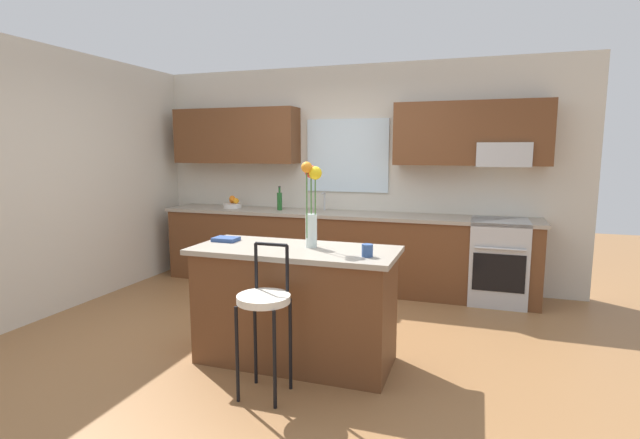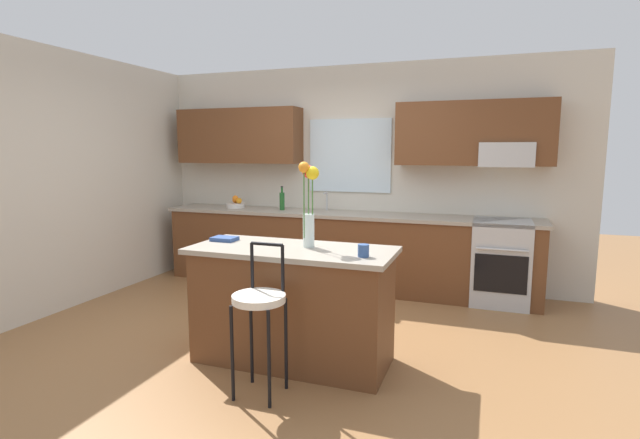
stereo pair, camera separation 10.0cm
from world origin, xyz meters
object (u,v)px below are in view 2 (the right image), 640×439
at_px(fruit_bowl_oranges, 236,204).
at_px(bar_stool_near, 259,305).
at_px(bottle_olive_oil, 282,201).
at_px(cookbook, 225,239).
at_px(oven_range, 500,262).
at_px(kitchen_island, 292,305).
at_px(mug_ceramic, 363,251).
at_px(flower_vase, 309,199).

bearing_deg(fruit_bowl_oranges, bar_stool_near, -57.64).
bearing_deg(bottle_olive_oil, cookbook, -78.93).
xyz_separation_m(oven_range, kitchen_island, (-1.56, -2.11, 0.00)).
relative_size(oven_range, cookbook, 4.60).
relative_size(fruit_bowl_oranges, bottle_olive_oil, 0.80).
distance_m(bar_stool_near, bottle_olive_oil, 2.92).
xyz_separation_m(kitchen_island, bottle_olive_oil, (-1.05, 2.14, 0.58)).
relative_size(cookbook, fruit_bowl_oranges, 0.83).
distance_m(cookbook, fruit_bowl_oranges, 2.32).
xyz_separation_m(oven_range, cookbook, (-2.21, -2.03, 0.48)).
bearing_deg(fruit_bowl_oranges, bottle_olive_oil, -0.38).
bearing_deg(bar_stool_near, mug_ceramic, 36.19).
xyz_separation_m(flower_vase, bottle_olive_oil, (-1.16, 2.08, -0.26)).
bearing_deg(bar_stool_near, fruit_bowl_oranges, 122.36).
xyz_separation_m(flower_vase, cookbook, (-0.76, 0.02, -0.36)).
height_order(bar_stool_near, mug_ceramic, bar_stool_near).
bearing_deg(flower_vase, bottle_olive_oil, 119.29).
xyz_separation_m(kitchen_island, bar_stool_near, (-0.00, -0.56, 0.17)).
bearing_deg(flower_vase, oven_range, 54.80).
bearing_deg(oven_range, cookbook, -137.34).
height_order(flower_vase, mug_ceramic, flower_vase).
bearing_deg(kitchen_island, bar_stool_near, -90.00).
relative_size(kitchen_island, mug_ceramic, 17.65).
bearing_deg(bar_stool_near, kitchen_island, 90.00).
height_order(kitchen_island, flower_vase, flower_vase).
height_order(flower_vase, cookbook, flower_vase).
distance_m(kitchen_island, bar_stool_near, 0.59).
height_order(kitchen_island, fruit_bowl_oranges, fruit_bowl_oranges).
relative_size(flower_vase, bottle_olive_oil, 2.20).
relative_size(kitchen_island, cookbook, 7.94).
bearing_deg(oven_range, bottle_olive_oil, 179.46).
xyz_separation_m(oven_range, mug_ceramic, (-0.96, -2.24, 0.51)).
height_order(kitchen_island, mug_ceramic, mug_ceramic).
distance_m(kitchen_island, flower_vase, 0.85).
relative_size(kitchen_island, bottle_olive_oil, 5.26).
xyz_separation_m(cookbook, fruit_bowl_oranges, (-1.07, 2.06, 0.03)).
distance_m(bar_stool_near, cookbook, 0.96).
relative_size(oven_range, kitchen_island, 0.58).
distance_m(kitchen_island, fruit_bowl_oranges, 2.79).
height_order(mug_ceramic, bottle_olive_oil, bottle_olive_oil).
relative_size(bar_stool_near, fruit_bowl_oranges, 4.34).
distance_m(mug_ceramic, fruit_bowl_oranges, 3.24).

